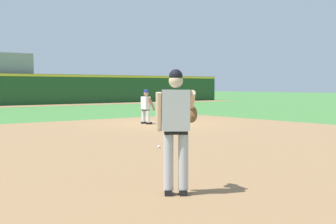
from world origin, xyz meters
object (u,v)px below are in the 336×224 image
at_px(first_base_bag, 162,122).
at_px(umpire, 166,103).
at_px(baseball, 159,147).
at_px(pitcher, 177,124).
at_px(baserunner, 146,105).
at_px(first_baseman, 168,106).

height_order(first_base_bag, umpire, umpire).
bearing_deg(baseball, pitcher, -124.08).
bearing_deg(baserunner, umpire, 33.28).
xyz_separation_m(first_base_bag, first_baseman, (0.54, 0.28, 0.69)).
bearing_deg(first_base_bag, first_baseman, 27.10).
distance_m(baseball, baserunner, 7.63).
relative_size(baseball, baserunner, 0.05).
relative_size(first_base_bag, pitcher, 0.20).
relative_size(first_baseman, baserunner, 0.92).
bearing_deg(umpire, first_base_bag, -132.61).
relative_size(baseball, umpire, 0.05).
xyz_separation_m(baseball, baserunner, (4.13, 6.37, 0.76)).
height_order(pitcher, umpire, pitcher).
bearing_deg(first_base_bag, pitcher, -126.40).
bearing_deg(first_base_bag, baseball, -127.91).
bearing_deg(baserunner, pitcher, -123.42).
bearing_deg(first_base_bag, baserunner, 175.81).
distance_m(first_baseman, umpire, 1.41).
bearing_deg(pitcher, baserunner, 56.58).
bearing_deg(umpire, pitcher, -127.21).
height_order(first_base_bag, first_baseman, first_baseman).
distance_m(pitcher, first_baseman, 13.73).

